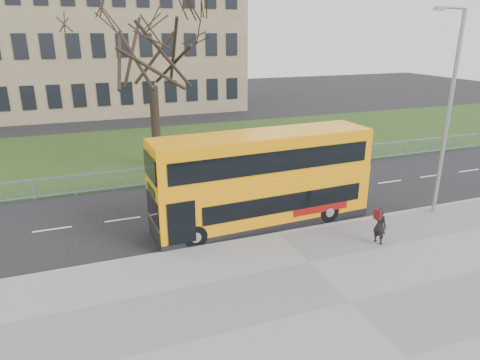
% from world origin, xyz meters
% --- Properties ---
extents(ground, '(120.00, 120.00, 0.00)m').
position_xyz_m(ground, '(0.00, 0.00, 0.00)').
color(ground, black).
rests_on(ground, ground).
extents(pavement, '(80.00, 10.50, 0.12)m').
position_xyz_m(pavement, '(0.00, -6.75, 0.06)').
color(pavement, slate).
rests_on(pavement, ground).
extents(kerb, '(80.00, 0.20, 0.14)m').
position_xyz_m(kerb, '(0.00, -1.55, 0.07)').
color(kerb, gray).
rests_on(kerb, ground).
extents(grass_verge, '(80.00, 15.40, 0.08)m').
position_xyz_m(grass_verge, '(0.00, 14.30, 0.04)').
color(grass_verge, '#213714').
rests_on(grass_verge, ground).
extents(guard_railing, '(40.00, 0.12, 1.10)m').
position_xyz_m(guard_railing, '(0.00, 6.60, 0.55)').
color(guard_railing, '#7998D7').
rests_on(guard_railing, ground).
extents(bare_tree, '(8.39, 8.39, 11.98)m').
position_xyz_m(bare_tree, '(-3.00, 10.00, 6.07)').
color(bare_tree, black).
rests_on(bare_tree, grass_verge).
extents(civic_building, '(30.00, 15.00, 14.00)m').
position_xyz_m(civic_building, '(-5.00, 35.00, 7.00)').
color(civic_building, '#806A51').
rests_on(civic_building, ground).
extents(yellow_bus, '(9.83, 2.78, 4.08)m').
position_xyz_m(yellow_bus, '(-0.13, -0.10, 2.19)').
color(yellow_bus, '#FF9A0A').
rests_on(yellow_bus, ground).
extents(pedestrian, '(0.53, 0.65, 1.53)m').
position_xyz_m(pedestrian, '(3.39, -3.72, 0.89)').
color(pedestrian, black).
rests_on(pedestrian, pavement).
extents(street_lamp, '(1.90, 0.46, 9.02)m').
position_xyz_m(street_lamp, '(7.74, -2.02, 5.06)').
color(street_lamp, gray).
rests_on(street_lamp, pavement).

